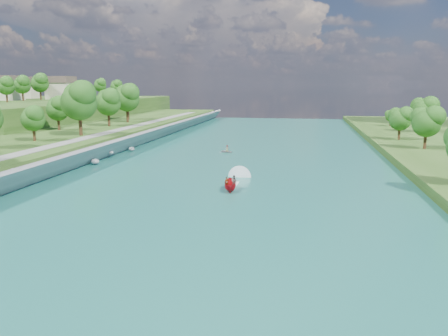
# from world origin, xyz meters

# --- Properties ---
(ground) EXTENTS (260.00, 260.00, 0.00)m
(ground) POSITION_xyz_m (0.00, 0.00, 0.00)
(ground) COLOR #2D5119
(ground) RESTS_ON ground
(river_water) EXTENTS (55.00, 240.00, 0.10)m
(river_water) POSITION_xyz_m (0.00, 20.00, 0.05)
(river_water) COLOR #185D4E
(river_water) RESTS_ON ground
(ridge_west) EXTENTS (60.00, 120.00, 9.00)m
(ridge_west) POSITION_xyz_m (-82.50, 95.00, 4.50)
(ridge_west) COLOR #2D5119
(ridge_west) RESTS_ON ground
(riprap_bank) EXTENTS (3.77, 236.00, 4.05)m
(riprap_bank) POSITION_xyz_m (-25.85, 19.58, 1.80)
(riprap_bank) COLOR slate
(riprap_bank) RESTS_ON ground
(riverside_path) EXTENTS (3.00, 200.00, 0.10)m
(riverside_path) POSITION_xyz_m (-32.50, 20.00, 3.55)
(riverside_path) COLOR gray
(riverside_path) RESTS_ON berm_west
(ridge_houses) EXTENTS (29.50, 29.50, 8.40)m
(ridge_houses) POSITION_xyz_m (-88.67, 100.00, 13.31)
(ridge_houses) COLOR beige
(ridge_houses) RESTS_ON ridge_west
(trees_ridge) EXTENTS (24.68, 66.01, 10.98)m
(trees_ridge) POSITION_xyz_m (-77.43, 99.23, 13.84)
(trees_ridge) COLOR #244A13
(trees_ridge) RESTS_ON ridge_west
(motorboat) EXTENTS (3.60, 18.98, 2.02)m
(motorboat) POSITION_xyz_m (1.91, 9.20, 0.79)
(motorboat) COLOR #A90D15
(motorboat) RESTS_ON river_water
(raft) EXTENTS (3.89, 3.79, 1.61)m
(raft) POSITION_xyz_m (-4.32, 40.80, 0.47)
(raft) COLOR #9B9EA3
(raft) RESTS_ON river_water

